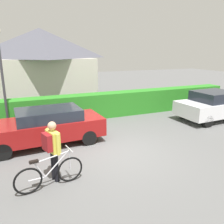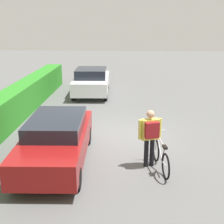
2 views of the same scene
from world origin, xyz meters
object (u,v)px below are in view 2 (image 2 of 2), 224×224
(parked_car_far, at_px, (91,81))
(parked_car_near, at_px, (57,139))
(bicycle, at_px, (161,156))
(person_rider, at_px, (150,133))

(parked_car_far, bearing_deg, parked_car_near, 179.98)
(parked_car_near, relative_size, bicycle, 2.45)
(parked_car_far, height_order, person_rider, person_rider)
(parked_car_far, distance_m, person_rider, 9.05)
(parked_car_near, relative_size, parked_car_far, 1.05)
(parked_car_near, bearing_deg, bicycle, -95.31)
(parked_car_far, relative_size, person_rider, 2.48)
(parked_car_near, bearing_deg, parked_car_far, -0.02)
(bicycle, xyz_separation_m, person_rider, (0.14, 0.30, 0.63))
(parked_car_near, distance_m, person_rider, 2.72)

